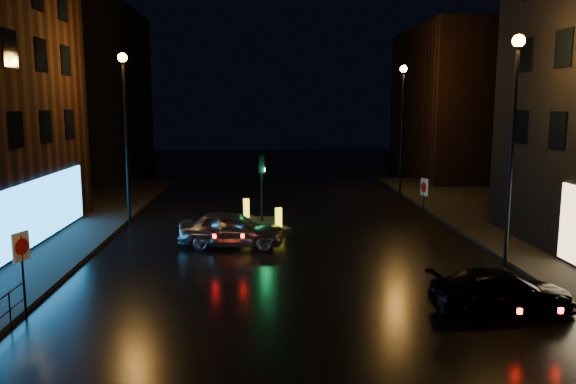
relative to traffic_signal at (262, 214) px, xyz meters
name	(u,v)px	position (x,y,z in m)	size (l,w,h in m)	color
ground	(309,337)	(1.20, -14.00, -0.50)	(120.00, 120.00, 0.00)	black
building_far_left	(85,91)	(-14.80, 21.00, 6.50)	(8.00, 16.00, 14.00)	black
building_far_right	(459,103)	(16.20, 18.00, 5.50)	(8.00, 14.00, 12.00)	black
street_lamp_lfar	(125,112)	(-6.60, 0.00, 5.06)	(0.44, 0.44, 8.37)	black
street_lamp_rnear	(514,115)	(9.00, -8.00, 5.06)	(0.44, 0.44, 8.37)	black
street_lamp_rfar	(402,110)	(9.00, 8.00, 5.06)	(0.44, 0.44, 8.37)	black
traffic_signal	(262,214)	(0.00, 0.00, 0.00)	(1.40, 2.40, 3.45)	black
silver_hatchback	(232,229)	(-1.26, -4.52, 0.25)	(1.78, 4.41, 1.50)	#94979B
dark_sedan	(502,291)	(6.93, -12.46, 0.10)	(1.69, 4.17, 1.21)	black
bollard_near	(279,224)	(0.79, -1.32, -0.27)	(1.21, 1.41, 1.04)	black
bollard_far	(246,215)	(-0.82, 1.05, -0.26)	(1.05, 1.38, 1.09)	black
road_sign_left	(22,254)	(-6.70, -12.28, 1.34)	(0.26, 0.58, 2.46)	black
road_sign_right	(424,192)	(7.70, -1.79, 1.35)	(0.20, 0.59, 2.48)	black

